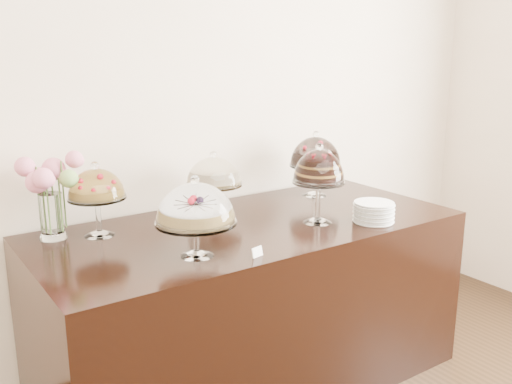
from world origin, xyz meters
TOP-DOWN VIEW (x-y plane):
  - wall_back at (0.00, 3.00)m, footprint 5.00×0.04m
  - display_counter at (0.24, 2.45)m, footprint 2.20×1.00m
  - cake_stand_sugar_sponge at (-0.21, 2.20)m, footprint 0.35×0.35m
  - cake_stand_choco_layer at (0.54, 2.28)m, footprint 0.27×0.27m
  - cake_stand_cheesecake at (0.20, 2.74)m, footprint 0.31×0.31m
  - cake_stand_dark_choco at (0.89, 2.71)m, footprint 0.31×0.31m
  - cake_stand_fruit_tart at (-0.47, 2.71)m, footprint 0.28×0.28m
  - flower_vase at (-0.66, 2.80)m, footprint 0.31×0.29m
  - plate_stack at (0.79, 2.11)m, footprint 0.21×0.21m
  - price_card_left at (-0.00, 2.04)m, footprint 0.06×0.03m

SIDE VIEW (x-z plane):
  - display_counter at x=0.24m, z-range 0.00..0.90m
  - price_card_left at x=0.00m, z-range 0.90..0.94m
  - plate_stack at x=0.79m, z-range 0.90..1.01m
  - cake_stand_cheesecake at x=0.20m, z-range 0.94..1.29m
  - cake_stand_sugar_sponge at x=-0.21m, z-range 0.94..1.30m
  - cake_stand_fruit_tart at x=-0.47m, z-range 0.96..1.32m
  - flower_vase at x=-0.66m, z-range 0.95..1.36m
  - cake_stand_dark_choco at x=0.89m, z-range 0.96..1.36m
  - cake_stand_choco_layer at x=0.54m, z-range 0.97..1.39m
  - wall_back at x=0.00m, z-range 0.00..3.00m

